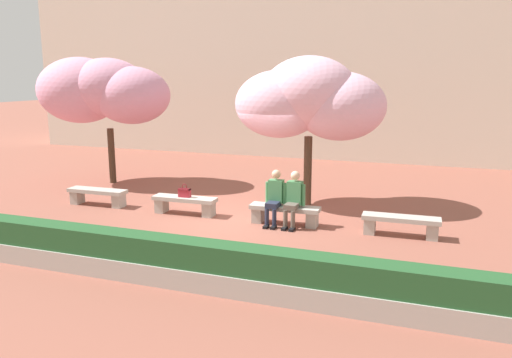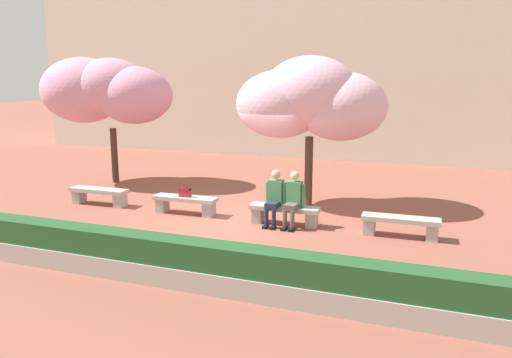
{
  "view_description": "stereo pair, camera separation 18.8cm",
  "coord_description": "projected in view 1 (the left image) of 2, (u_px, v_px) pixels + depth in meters",
  "views": [
    {
      "loc": [
        4.49,
        -10.89,
        3.44
      ],
      "look_at": [
        0.53,
        0.2,
        1.0
      ],
      "focal_mm": 35.0,
      "sensor_mm": 36.0,
      "label": 1
    },
    {
      "loc": [
        4.66,
        -10.82,
        3.44
      ],
      "look_at": [
        0.53,
        0.2,
        1.0
      ],
      "focal_mm": 35.0,
      "sensor_mm": 36.0,
      "label": 2
    }
  ],
  "objects": [
    {
      "name": "ground_plane",
      "position": [
        233.0,
        219.0,
        12.21
      ],
      "size": [
        100.0,
        100.0,
        0.0
      ],
      "primitive_type": "plane",
      "color": "#8E5142"
    },
    {
      "name": "building_facade",
      "position": [
        331.0,
        57.0,
        21.91
      ],
      "size": [
        28.0,
        4.0,
        8.48
      ],
      "primitive_type": "cube",
      "color": "beige",
      "rests_on": "ground"
    },
    {
      "name": "stone_bench_west_end",
      "position": [
        98.0,
        195.0,
        13.45
      ],
      "size": [
        1.67,
        0.46,
        0.45
      ],
      "color": "#ADA89E",
      "rests_on": "ground"
    },
    {
      "name": "stone_bench_near_west",
      "position": [
        185.0,
        203.0,
        12.59
      ],
      "size": [
        1.67,
        0.46,
        0.45
      ],
      "color": "#ADA89E",
      "rests_on": "ground"
    },
    {
      "name": "stone_bench_center",
      "position": [
        285.0,
        212.0,
        11.72
      ],
      "size": [
        1.67,
        0.46,
        0.45
      ],
      "color": "#ADA89E",
      "rests_on": "ground"
    },
    {
      "name": "stone_bench_near_east",
      "position": [
        401.0,
        223.0,
        10.85
      ],
      "size": [
        1.67,
        0.46,
        0.45
      ],
      "color": "#ADA89E",
      "rests_on": "ground"
    },
    {
      "name": "person_seated_left",
      "position": [
        275.0,
        195.0,
        11.66
      ],
      "size": [
        0.51,
        0.68,
        1.29
      ],
      "color": "black",
      "rests_on": "ground"
    },
    {
      "name": "person_seated_right",
      "position": [
        294.0,
        197.0,
        11.51
      ],
      "size": [
        0.51,
        0.7,
        1.29
      ],
      "color": "black",
      "rests_on": "ground"
    },
    {
      "name": "handbag",
      "position": [
        185.0,
        192.0,
        12.52
      ],
      "size": [
        0.3,
        0.15,
        0.34
      ],
      "color": "#A3232D",
      "rests_on": "stone_bench_near_west"
    },
    {
      "name": "cherry_tree_main",
      "position": [
        311.0,
        101.0,
        13.05
      ],
      "size": [
        3.91,
        2.78,
        3.96
      ],
      "color": "#473323",
      "rests_on": "ground"
    },
    {
      "name": "cherry_tree_secondary",
      "position": [
        104.0,
        91.0,
        15.73
      ],
      "size": [
        4.25,
        2.8,
        4.02
      ],
      "color": "#473323",
      "rests_on": "ground"
    },
    {
      "name": "planter_hedge_foreground",
      "position": [
        146.0,
        258.0,
        8.52
      ],
      "size": [
        13.67,
        0.5,
        0.8
      ],
      "color": "#ADA89E",
      "rests_on": "ground"
    }
  ]
}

